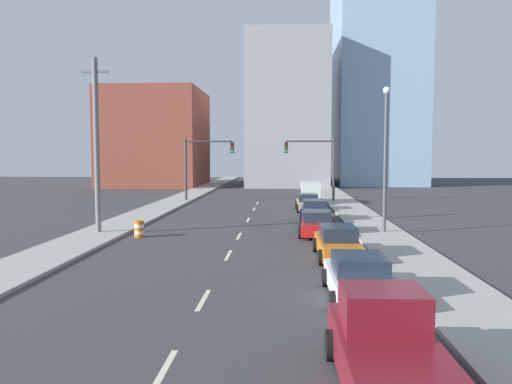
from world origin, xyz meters
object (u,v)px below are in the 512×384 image
(sedan_red, at_px, (317,224))
(sedan_white, at_px, (359,279))
(sedan_blue, at_px, (315,212))
(sedan_orange, at_px, (338,243))
(sedan_tan, at_px, (308,203))
(pickup_truck_maroon, at_px, (389,352))
(traffic_signal_left, at_px, (200,160))
(traffic_signal_right, at_px, (319,160))
(traffic_barrel, at_px, (139,229))
(street_lamp, at_px, (386,150))
(utility_pole_left_mid, at_px, (97,145))
(box_truck_green, at_px, (310,193))

(sedan_red, bearing_deg, sedan_white, -84.51)
(sedan_blue, bearing_deg, sedan_red, -90.58)
(sedan_red, bearing_deg, sedan_orange, -82.39)
(sedan_tan, bearing_deg, pickup_truck_maroon, -90.86)
(traffic_signal_left, relative_size, sedan_white, 1.36)
(traffic_signal_right, distance_m, traffic_barrel, 25.24)
(traffic_barrel, distance_m, sedan_red, 10.39)
(sedan_blue, distance_m, sedan_tan, 6.79)
(traffic_signal_right, distance_m, street_lamp, 20.20)
(traffic_signal_left, bearing_deg, sedan_tan, -36.89)
(sedan_white, height_order, sedan_orange, sedan_orange)
(traffic_signal_left, relative_size, pickup_truck_maroon, 1.24)
(sedan_red, distance_m, sedan_tan, 12.60)
(utility_pole_left_mid, distance_m, sedan_white, 19.05)
(traffic_signal_left, distance_m, sedan_orange, 29.59)
(traffic_signal_left, height_order, street_lamp, street_lamp)
(traffic_signal_right, xyz_separation_m, street_lamp, (2.50, -20.03, 0.80))
(sedan_orange, bearing_deg, sedan_tan, 90.25)
(traffic_barrel, bearing_deg, sedan_red, 8.09)
(utility_pole_left_mid, xyz_separation_m, sedan_red, (13.02, 0.55, -4.65))
(utility_pole_left_mid, xyz_separation_m, traffic_barrel, (2.74, -0.91, -4.84))
(street_lamp, xyz_separation_m, sedan_red, (-4.04, -0.50, -4.37))
(sedan_orange, bearing_deg, sedan_white, -91.02)
(utility_pole_left_mid, xyz_separation_m, pickup_truck_maroon, (13.20, -19.04, -4.53))
(traffic_signal_right, height_order, traffic_barrel, traffic_signal_right)
(pickup_truck_maroon, bearing_deg, box_truck_green, 88.83)
(pickup_truck_maroon, distance_m, sedan_white, 6.51)
(sedan_orange, bearing_deg, box_truck_green, 88.74)
(pickup_truck_maroon, xyz_separation_m, sedan_tan, (-0.13, 32.20, -0.13))
(traffic_signal_right, height_order, box_truck_green, traffic_signal_right)
(utility_pole_left_mid, height_order, street_lamp, utility_pole_left_mid)
(utility_pole_left_mid, height_order, sedan_orange, utility_pole_left_mid)
(sedan_white, bearing_deg, utility_pole_left_mid, 136.70)
(traffic_signal_left, xyz_separation_m, sedan_blue, (10.73, -14.71, -3.52))
(sedan_white, xyz_separation_m, sedan_orange, (-0.02, 6.40, 0.03))
(traffic_signal_right, bearing_deg, box_truck_green, -116.38)
(traffic_barrel, bearing_deg, sedan_blue, 34.73)
(sedan_orange, distance_m, sedan_red, 6.72)
(sedan_white, bearing_deg, box_truck_green, 89.43)
(pickup_truck_maroon, height_order, sedan_orange, pickup_truck_maroon)
(traffic_signal_left, xyz_separation_m, sedan_orange, (11.04, -27.23, -3.54))
(sedan_blue, bearing_deg, utility_pole_left_mid, -152.73)
(street_lamp, height_order, sedan_tan, street_lamp)
(pickup_truck_maroon, xyz_separation_m, sedan_red, (-0.18, 19.59, -0.13))
(sedan_blue, bearing_deg, traffic_signal_left, 127.67)
(utility_pole_left_mid, relative_size, sedan_white, 2.19)
(sedan_blue, bearing_deg, sedan_tan, 93.03)
(traffic_barrel, distance_m, box_truck_green, 22.78)
(traffic_signal_right, relative_size, pickup_truck_maroon, 1.24)
(sedan_tan, bearing_deg, street_lamp, -72.85)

